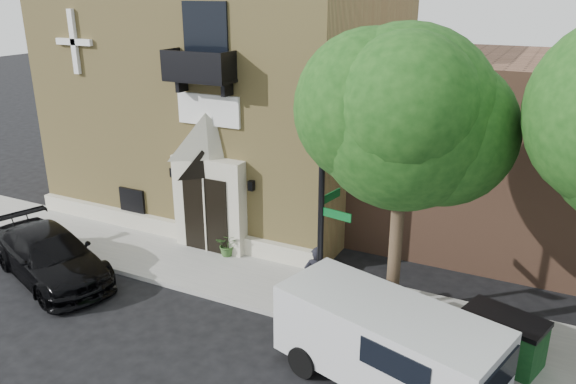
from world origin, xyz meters
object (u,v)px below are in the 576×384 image
cargo_van (393,346)px  pedestrian_near (317,278)px  dumpster (502,338)px  fire_hydrant (441,335)px  black_sedan (51,256)px  street_sign (322,214)px

cargo_van → pedestrian_near: (-2.79, 2.15, -0.05)m
dumpster → pedestrian_near: pedestrian_near is taller
cargo_van → fire_hydrant: 1.99m
dumpster → cargo_van: bearing=-118.5°
dumpster → black_sedan: bearing=-155.5°
street_sign → cargo_van: bearing=-25.6°
cargo_van → pedestrian_near: 3.53m
black_sedan → fire_hydrant: bearing=-63.3°
street_sign → dumpster: street_sign is taller
cargo_van → fire_hydrant: bearing=84.3°
cargo_van → dumpster: size_ratio=2.59×
dumpster → pedestrian_near: size_ratio=1.10×
black_sedan → dumpster: black_sedan is taller
fire_hydrant → pedestrian_near: (-3.49, 0.37, 0.53)m
street_sign → dumpster: (4.60, 0.22, -2.42)m
black_sedan → pedestrian_near: 8.40m
black_sedan → cargo_van: size_ratio=0.98×
fire_hydrant → pedestrian_near: size_ratio=0.45×
fire_hydrant → cargo_van: bearing=-111.4°
street_sign → dumpster: 5.21m
pedestrian_near → black_sedan: bearing=-8.0°
fire_hydrant → pedestrian_near: pedestrian_near is taller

